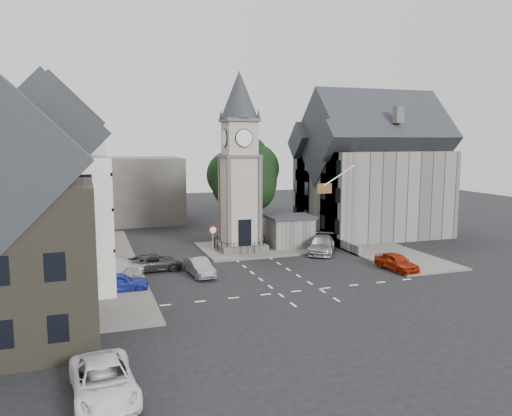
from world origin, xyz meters
name	(u,v)px	position (x,y,z in m)	size (l,w,h in m)	color
ground	(270,271)	(0.00, 0.00, 0.00)	(120.00, 120.00, 0.00)	black
pavement_west	(100,265)	(-12.50, 6.00, 0.07)	(6.00, 30.00, 0.14)	#595651
pavement_east	(354,241)	(12.00, 8.00, 0.07)	(6.00, 26.00, 0.14)	#595651
central_island	(255,248)	(1.50, 8.00, 0.08)	(10.00, 8.00, 0.16)	#595651
road_markings	(299,291)	(0.00, -5.50, 0.01)	(20.00, 8.00, 0.01)	silver
clock_tower	(240,162)	(0.00, 7.99, 8.12)	(4.86, 4.86, 16.25)	#4C4944
stone_shelter	(290,231)	(4.80, 7.50, 1.55)	(4.30, 3.30, 3.08)	#575550
town_tree	(244,171)	(2.00, 13.00, 6.97)	(7.20, 7.20, 10.80)	black
warning_sign_post	(213,236)	(-3.20, 5.43, 2.03)	(0.70, 0.19, 2.85)	black
terrace_pink	(61,177)	(-15.50, 16.00, 6.58)	(8.10, 7.60, 12.80)	#D29091
terrace_cream	(57,184)	(-15.50, 8.00, 6.58)	(8.10, 7.60, 12.80)	beige
terrace_tudor	(52,200)	(-15.50, 0.00, 6.19)	(8.10, 7.60, 12.00)	silver
building_sw_stone	(8,239)	(-17.00, -9.00, 5.35)	(8.60, 7.60, 10.40)	#443F33
backdrop_west	(97,191)	(-12.00, 28.00, 4.00)	(20.00, 10.00, 8.00)	#4C4944
east_building	(371,177)	(15.59, 11.00, 6.26)	(14.40, 11.40, 12.60)	#575550
east_boundary_wall	(320,235)	(9.20, 10.00, 0.45)	(0.40, 16.00, 0.90)	#575550
flagpole	(339,176)	(8.00, 4.00, 7.00)	(3.68, 0.10, 2.74)	white
car_west_blue	(119,282)	(-11.50, -1.76, 0.66)	(1.57, 3.90, 1.33)	navy
car_west_silver	(115,266)	(-11.50, 2.63, 0.71)	(1.51, 4.32, 1.42)	gray
car_west_grey	(154,263)	(-8.53, 3.11, 0.64)	(2.12, 4.59, 1.28)	#303033
car_island_silver	(199,267)	(-5.50, 0.50, 0.65)	(1.37, 3.92, 1.29)	gray
car_island_east	(322,245)	(6.65, 4.50, 0.76)	(2.12, 5.22, 1.52)	#94989B
car_east_red	(397,262)	(9.41, -3.00, 0.68)	(1.60, 3.97, 1.35)	#951E08
van_sw_white	(104,381)	(-13.00, -16.00, 0.71)	(2.37, 5.14, 1.43)	white
pedestrian	(314,234)	(8.00, 8.99, 0.82)	(0.60, 0.39, 1.63)	#A39A87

